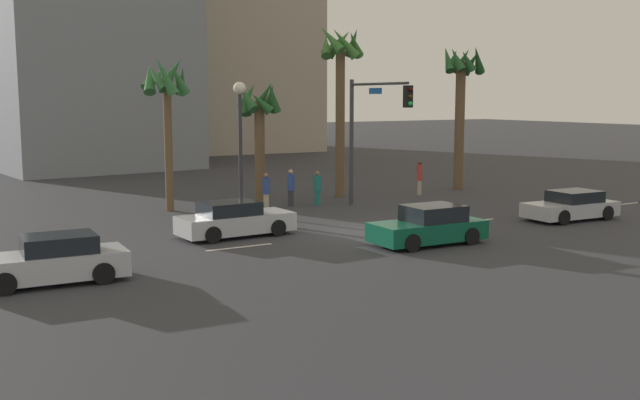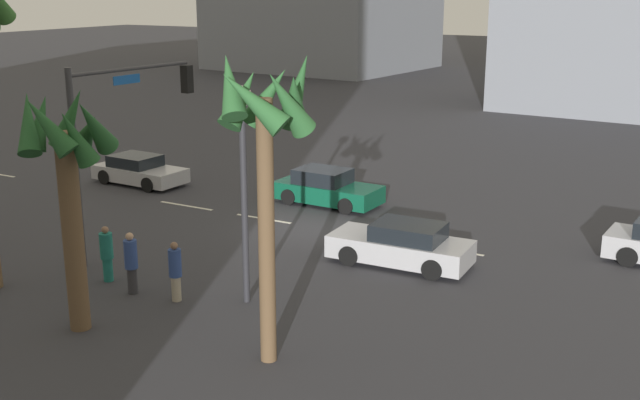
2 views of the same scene
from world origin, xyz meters
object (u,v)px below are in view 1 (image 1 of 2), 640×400
car_1 (571,206)px  pedestrian_0 (318,187)px  pedestrian_3 (266,190)px  palm_tree_0 (166,92)px  car_3 (429,226)px  traffic_signal (370,121)px  car_2 (234,220)px  palm_tree_2 (461,88)px  pedestrian_1 (420,176)px  streetlamp (240,122)px  palm_tree_1 (259,114)px  palm_tree_3 (340,71)px  car_0 (52,261)px  pedestrian_2 (291,187)px

car_1 → pedestrian_0: size_ratio=2.53×
pedestrian_3 → palm_tree_0: palm_tree_0 is taller
car_3 → traffic_signal: (3.05, 8.19, 3.55)m
car_3 → car_2: bearing=137.2°
pedestrian_3 → palm_tree_2: bearing=5.1°
pedestrian_0 → traffic_signal: bearing=-58.7°
car_2 → car_3: car_3 is taller
pedestrian_1 → palm_tree_2: 6.13m
streetlamp → pedestrian_3: bearing=27.6°
palm_tree_1 → palm_tree_2: size_ratio=0.75×
car_3 → pedestrian_0: bearing=81.5°
pedestrian_1 → palm_tree_0: size_ratio=0.26×
car_2 → streetlamp: streetlamp is taller
traffic_signal → pedestrian_3: (-4.20, 2.61, -3.30)m
car_3 → pedestrian_3: pedestrian_3 is taller
car_1 → pedestrian_1: size_ratio=2.25×
car_2 → palm_tree_3: (9.57, 7.52, 6.02)m
car_3 → pedestrian_1: pedestrian_1 is taller
traffic_signal → pedestrian_3: 5.94m
pedestrian_0 → palm_tree_2: (10.39, 1.38, 4.96)m
palm_tree_0 → traffic_signal: bearing=-27.1°
traffic_signal → streetlamp: (-5.94, 1.70, 0.00)m
traffic_signal → car_2: bearing=-159.6°
traffic_signal → palm_tree_2: 9.83m
car_0 → pedestrian_3: bearing=39.6°
car_2 → palm_tree_1: size_ratio=0.73×
car_1 → palm_tree_2: palm_tree_2 is taller
car_1 → car_2: car_2 is taller
car_1 → pedestrian_0: 11.94m
car_2 → pedestrian_1: (13.73, 5.99, 0.39)m
palm_tree_0 → car_2: bearing=-90.4°
car_2 → traffic_signal: bearing=20.4°
car_1 → pedestrian_0: pedestrian_0 is taller
car_3 → pedestrian_2: (0.29, 10.97, 0.30)m
palm_tree_1 → palm_tree_3: palm_tree_3 is taller
pedestrian_2 → palm_tree_1: 4.30m
car_0 → car_2: (7.53, 4.00, -0.01)m
palm_tree_1 → pedestrian_0: bearing=-58.1°
traffic_signal → pedestrian_2: size_ratio=3.40×
car_0 → traffic_signal: size_ratio=0.70×
pedestrian_3 → palm_tree_0: (-4.23, 1.71, 4.64)m
pedestrian_1 → palm_tree_0: palm_tree_0 is taller
pedestrian_0 → pedestrian_2: (-1.30, 0.38, 0.07)m
car_1 → palm_tree_0: bearing=141.3°
car_0 → streetlamp: (10.08, 8.86, 3.56)m
palm_tree_0 → palm_tree_3: size_ratio=0.79×
car_2 → car_0: bearing=-152.0°
palm_tree_0 → streetlamp: bearing=-46.4°
car_1 → palm_tree_2: size_ratio=0.52×
car_0 → pedestrian_3: (11.81, 9.77, 0.25)m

